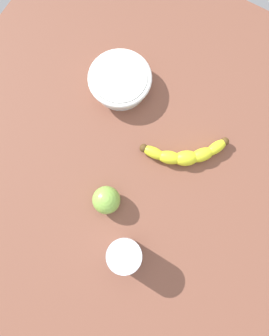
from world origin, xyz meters
TOP-DOWN VIEW (x-y plane):
  - wooden_tabletop at (0.00, 0.00)cm, footprint 120.00×120.00cm
  - banana at (-4.54, -10.53)cm, footprint 19.32×14.20cm
  - smoothie_glass at (-3.45, 17.61)cm, footprint 7.52×7.52cm
  - ceramic_bowl at (19.31, -19.14)cm, footprint 16.43×16.43cm
  - green_apple_fruit at (6.62, 9.09)cm, footprint 6.74×6.74cm

SIDE VIEW (x-z plane):
  - wooden_tabletop at x=0.00cm, z-range 0.00..3.00cm
  - banana at x=-4.54cm, z-range 3.00..6.87cm
  - ceramic_bowl at x=19.31cm, z-range 3.48..8.74cm
  - green_apple_fruit at x=6.62cm, z-range 3.00..9.74cm
  - smoothie_glass at x=-3.45cm, z-range 2.71..13.31cm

